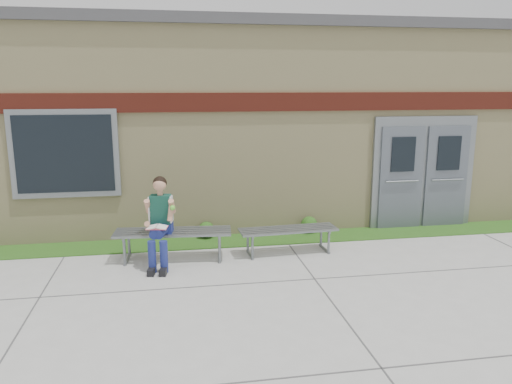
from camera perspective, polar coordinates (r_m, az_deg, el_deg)
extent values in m
plane|color=#9E9E99|center=(7.16, 0.01, -11.92)|extent=(80.00, 80.00, 0.00)
cube|color=#204712|center=(9.56, -2.64, -5.57)|extent=(16.00, 0.80, 0.02)
cube|color=beige|center=(12.52, -4.68, 7.92)|extent=(16.00, 6.00, 4.00)
cube|color=#3F3F42|center=(12.54, -4.86, 17.53)|extent=(16.20, 6.20, 0.20)
cube|color=maroon|center=(9.48, -3.08, 10.21)|extent=(16.00, 0.06, 0.35)
cube|color=slate|center=(9.67, -21.00, 4.10)|extent=(1.90, 0.08, 1.60)
cube|color=black|center=(9.63, -21.04, 4.07)|extent=(1.70, 0.04, 1.40)
cube|color=slate|center=(10.84, 18.53, 2.14)|extent=(2.20, 0.08, 2.30)
cube|color=#505660|center=(10.59, 16.23, 1.51)|extent=(0.92, 0.06, 2.10)
cube|color=#505660|center=(11.06, 20.90, 1.63)|extent=(0.92, 0.06, 2.10)
cube|color=slate|center=(8.56, -9.47, -4.52)|extent=(1.99, 0.72, 0.04)
cube|color=slate|center=(8.68, -14.60, -6.37)|extent=(0.10, 0.54, 0.44)
cube|color=slate|center=(8.67, -4.22, -6.00)|extent=(0.10, 0.54, 0.44)
cube|color=slate|center=(8.80, 3.70, -4.29)|extent=(1.75, 0.58, 0.03)
cube|color=slate|center=(8.74, -0.74, -5.99)|extent=(0.07, 0.48, 0.39)
cube|color=slate|center=(9.05, 7.95, -5.48)|extent=(0.07, 0.48, 0.39)
cube|color=navy|center=(8.48, -10.72, -4.01)|extent=(0.39, 0.30, 0.17)
cube|color=#113E31|center=(8.38, -10.83, -1.93)|extent=(0.36, 0.26, 0.48)
sphere|color=tan|center=(8.28, -10.95, 0.84)|extent=(0.25, 0.25, 0.22)
sphere|color=black|center=(8.29, -10.93, 1.01)|extent=(0.26, 0.26, 0.23)
cylinder|color=navy|center=(8.24, -11.70, -4.38)|extent=(0.23, 0.46, 0.16)
cylinder|color=navy|center=(8.20, -10.41, -4.40)|extent=(0.23, 0.46, 0.16)
cylinder|color=navy|center=(8.11, -11.79, -7.26)|extent=(0.12, 0.12, 0.52)
cylinder|color=navy|center=(8.08, -10.48, -7.29)|extent=(0.12, 0.12, 0.52)
cube|color=black|center=(8.11, -11.83, -8.82)|extent=(0.15, 0.28, 0.10)
cube|color=black|center=(8.08, -10.51, -8.85)|extent=(0.15, 0.28, 0.10)
cylinder|color=tan|center=(8.34, -12.25, -1.61)|extent=(0.13, 0.24, 0.27)
cylinder|color=tan|center=(8.27, -9.58, -1.62)|extent=(0.13, 0.24, 0.27)
cube|color=white|center=(8.08, -11.25, -3.94)|extent=(0.36, 0.28, 0.02)
cube|color=#D85163|center=(8.08, -11.25, -4.02)|extent=(0.36, 0.29, 0.01)
sphere|color=#60CA36|center=(8.12, -9.53, -1.80)|extent=(0.09, 0.09, 0.09)
sphere|color=#204712|center=(9.71, -5.69, -4.31)|extent=(0.31, 0.31, 0.31)
sphere|color=#204712|center=(10.05, 6.10, -3.71)|extent=(0.33, 0.33, 0.33)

